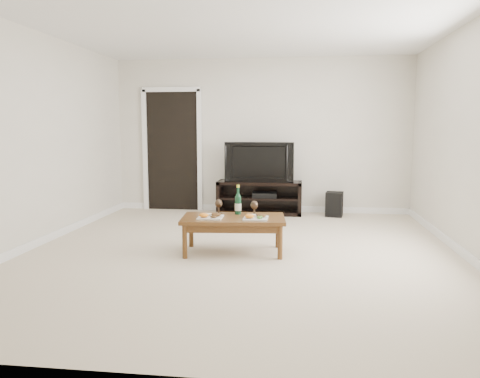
% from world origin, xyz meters
% --- Properties ---
extents(floor, '(5.50, 5.50, 0.00)m').
position_xyz_m(floor, '(0.00, 0.00, 0.00)').
color(floor, beige).
rests_on(floor, ground).
extents(back_wall, '(5.00, 0.04, 2.60)m').
position_xyz_m(back_wall, '(0.00, 2.77, 1.30)').
color(back_wall, silver).
rests_on(back_wall, ground).
extents(ceiling, '(5.00, 5.50, 0.04)m').
position_xyz_m(ceiling, '(0.00, 0.00, 2.62)').
color(ceiling, white).
rests_on(ceiling, back_wall).
extents(doorway, '(0.90, 0.02, 2.05)m').
position_xyz_m(doorway, '(-1.55, 2.73, 1.02)').
color(doorway, black).
rests_on(doorway, ground).
extents(media_console, '(1.40, 0.45, 0.55)m').
position_xyz_m(media_console, '(0.00, 2.50, 0.28)').
color(media_console, black).
rests_on(media_console, ground).
extents(television, '(1.14, 0.16, 0.65)m').
position_xyz_m(television, '(0.00, 2.50, 0.88)').
color(television, black).
rests_on(television, media_console).
extents(av_receiver, '(0.41, 0.31, 0.08)m').
position_xyz_m(av_receiver, '(0.09, 2.48, 0.33)').
color(av_receiver, black).
rests_on(av_receiver, media_console).
extents(subwoofer, '(0.31, 0.31, 0.40)m').
position_xyz_m(subwoofer, '(1.23, 2.42, 0.20)').
color(subwoofer, black).
rests_on(subwoofer, ground).
extents(coffee_table, '(1.23, 0.75, 0.42)m').
position_xyz_m(coffee_table, '(-0.08, -0.01, 0.21)').
color(coffee_table, brown).
rests_on(coffee_table, ground).
extents(plate_left, '(0.27, 0.27, 0.07)m').
position_xyz_m(plate_left, '(-0.33, -0.11, 0.45)').
color(plate_left, white).
rests_on(plate_left, coffee_table).
extents(plate_right, '(0.27, 0.27, 0.07)m').
position_xyz_m(plate_right, '(0.18, -0.10, 0.45)').
color(plate_right, white).
rests_on(plate_right, coffee_table).
extents(wine_bottle, '(0.07, 0.07, 0.35)m').
position_xyz_m(wine_bottle, '(-0.05, 0.17, 0.59)').
color(wine_bottle, '#0F381F').
rests_on(wine_bottle, coffee_table).
extents(goblet_left, '(0.09, 0.09, 0.17)m').
position_xyz_m(goblet_left, '(-0.29, 0.19, 0.51)').
color(goblet_left, '#382A1E').
rests_on(goblet_left, coffee_table).
extents(goblet_right, '(0.09, 0.09, 0.17)m').
position_xyz_m(goblet_right, '(0.14, 0.14, 0.51)').
color(goblet_right, '#382A1E').
rests_on(goblet_right, coffee_table).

